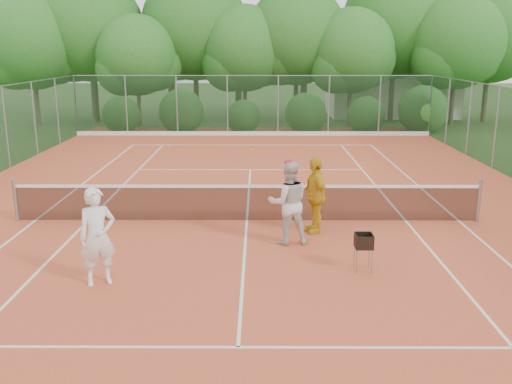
% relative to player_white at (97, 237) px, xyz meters
% --- Properties ---
extents(ground, '(120.00, 120.00, 0.00)m').
position_rel_player_white_xyz_m(ground, '(2.70, 4.01, -0.95)').
color(ground, '#274719').
rests_on(ground, ground).
extents(clay_court, '(18.00, 36.00, 0.02)m').
position_rel_player_white_xyz_m(clay_court, '(2.70, 4.01, -0.94)').
color(clay_court, '#CC542F').
rests_on(clay_court, ground).
extents(club_building, '(8.00, 5.00, 3.00)m').
position_rel_player_white_xyz_m(club_building, '(11.70, 28.01, 0.55)').
color(club_building, beige).
rests_on(club_building, ground).
extents(tennis_net, '(11.97, 0.10, 1.10)m').
position_rel_player_white_xyz_m(tennis_net, '(2.70, 4.01, -0.42)').
color(tennis_net, gray).
rests_on(tennis_net, clay_court).
extents(player_white, '(0.80, 0.69, 1.86)m').
position_rel_player_white_xyz_m(player_white, '(0.00, 0.00, 0.00)').
color(player_white, white).
rests_on(player_white, clay_court).
extents(player_center_grp, '(1.03, 0.86, 1.95)m').
position_rel_player_white_xyz_m(player_center_grp, '(3.67, 2.32, 0.03)').
color(player_center_grp, beige).
rests_on(player_center_grp, clay_court).
extents(player_yellow, '(0.75, 1.17, 1.85)m').
position_rel_player_white_xyz_m(player_yellow, '(4.35, 3.14, -0.01)').
color(player_yellow, gold).
rests_on(player_yellow, clay_court).
extents(ball_hopper, '(0.34, 0.34, 0.77)m').
position_rel_player_white_xyz_m(ball_hopper, '(5.09, 0.66, -0.32)').
color(ball_hopper, gray).
rests_on(ball_hopper, clay_court).
extents(stray_ball_a, '(0.07, 0.07, 0.07)m').
position_rel_player_white_xyz_m(stray_ball_a, '(-1.03, 15.40, -0.90)').
color(stray_ball_a, yellow).
rests_on(stray_ball_a, clay_court).
extents(stray_ball_b, '(0.07, 0.07, 0.07)m').
position_rel_player_white_xyz_m(stray_ball_b, '(2.72, 14.51, -0.90)').
color(stray_ball_b, '#D3E134').
rests_on(stray_ball_b, clay_court).
extents(stray_ball_c, '(0.07, 0.07, 0.07)m').
position_rel_player_white_xyz_m(stray_ball_c, '(7.60, 15.88, -0.90)').
color(stray_ball_c, '#D0E635').
rests_on(stray_ball_c, clay_court).
extents(court_markings, '(11.03, 23.83, 0.01)m').
position_rel_player_white_xyz_m(court_markings, '(2.70, 4.01, -0.93)').
color(court_markings, white).
rests_on(court_markings, clay_court).
extents(fence_back, '(18.07, 0.07, 3.00)m').
position_rel_player_white_xyz_m(fence_back, '(2.70, 19.01, 0.57)').
color(fence_back, '#19381E').
rests_on(fence_back, clay_court).
extents(tropical_treeline, '(32.10, 8.49, 15.03)m').
position_rel_player_white_xyz_m(tropical_treeline, '(4.13, 24.23, 4.16)').
color(tropical_treeline, brown).
rests_on(tropical_treeline, ground).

